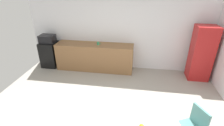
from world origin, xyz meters
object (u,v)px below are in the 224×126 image
mini_fridge (50,54)px  chair_teal (194,124)px  microwave (47,39)px  locker_cabinet (201,53)px  mug_white (98,43)px

mini_fridge → chair_teal: size_ratio=1.06×
microwave → chair_teal: (4.12, -2.72, -0.49)m
locker_cabinet → mug_white: (-3.17, 0.07, 0.12)m
mini_fridge → mug_white: (1.77, -0.03, 0.51)m
locker_cabinet → mug_white: bearing=178.7°
mini_fridge → mug_white: mug_white is taller
mini_fridge → chair_teal: 4.94m
locker_cabinet → chair_teal: locker_cabinet is taller
locker_cabinet → chair_teal: 2.77m
mini_fridge → microwave: 0.57m
microwave → chair_teal: size_ratio=0.58×
locker_cabinet → mug_white: locker_cabinet is taller
mini_fridge → chair_teal: bearing=-33.5°
locker_cabinet → chair_teal: size_ratio=2.00×
microwave → locker_cabinet: (4.94, -0.10, -0.18)m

